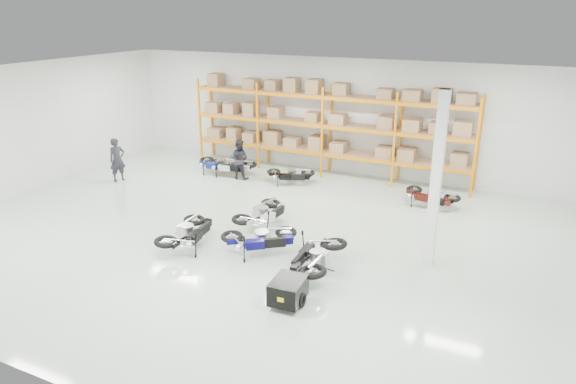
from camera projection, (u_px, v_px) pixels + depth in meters
The scene contains 14 objects.
room at pixel (243, 161), 14.33m from camera, with size 18.00×18.00×18.00m.
pallet_rack at pixel (327, 118), 19.81m from camera, with size 11.28×0.98×3.62m.
structural_column at pixel (436, 181), 12.67m from camera, with size 0.25×0.25×4.50m, color white.
moto_blue_centre at pixel (260, 235), 13.75m from camera, with size 0.79×1.79×1.09m, color #0B0748, non-canonical shape.
moto_silver_left at pixel (263, 210), 15.40m from camera, with size 0.82×1.83×1.12m, color silver, non-canonical shape.
moto_black_far_left at pixel (188, 228), 14.09m from camera, with size 0.83×1.86×1.14m, color black, non-canonical shape.
moto_touring_right at pixel (316, 252), 12.68m from camera, with size 0.86×1.93×1.18m, color black, non-canonical shape.
trailer at pixel (288, 290), 11.40m from camera, with size 0.77×1.46×0.61m.
moto_back_a at pixel (219, 161), 20.40m from camera, with size 0.76×1.72×1.05m, color navy, non-canonical shape.
moto_back_b at pixel (231, 163), 20.21m from camera, with size 0.75×1.69×1.03m, color silver, non-canonical shape.
moto_back_c at pixel (290, 172), 19.22m from camera, with size 0.69×1.56×0.95m, color black, non-canonical shape.
moto_back_d at pixel (431, 193), 17.00m from camera, with size 0.72×1.62×0.99m, color #3C0E0C, non-canonical shape.
person_left at pixel (117, 160), 19.47m from camera, with size 0.61×0.40×1.67m, color black.
person_back at pixel (239, 159), 19.74m from camera, with size 0.76×0.59×1.56m, color black.
Camera 1 is at (7.01, -11.93, 6.28)m, focal length 32.00 mm.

